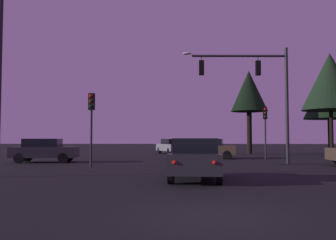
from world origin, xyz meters
TOP-DOWN VIEW (x-y plane):
  - ground_plane at (0.00, 24.50)m, footprint 168.00×168.00m
  - traffic_signal_mast_arm at (3.97, 15.07)m, footprint 6.44×0.55m
  - traffic_light_corner_left at (-5.46, 12.10)m, footprint 0.33×0.37m
  - traffic_light_corner_right at (5.56, 20.02)m, footprint 0.33×0.37m
  - car_nearside_lane at (-0.13, 6.28)m, footprint 2.04×4.12m
  - car_crossing_left at (-9.45, 15.98)m, footprint 4.27×2.22m
  - car_far_lane at (1.57, 21.01)m, footprint 4.21×2.46m
  - car_parked_lot at (-1.67, 29.58)m, footprint 3.29×4.65m
  - parking_lot_lamp_post at (-7.91, 7.02)m, footprint 1.70×0.36m
  - tree_behind_sign at (6.20, 29.74)m, footprint 3.68×3.68m
  - tree_left_far at (12.97, 26.40)m, footprint 5.19×5.19m
  - tree_center_horizon at (15.02, 31.94)m, footprint 5.27×5.27m

SIDE VIEW (x-z plane):
  - ground_plane at x=0.00m, z-range 0.00..0.00m
  - car_far_lane at x=1.57m, z-range 0.03..1.55m
  - car_nearside_lane at x=-0.13m, z-range 0.03..1.55m
  - car_crossing_left at x=-9.45m, z-range 0.03..1.55m
  - car_parked_lot at x=-1.67m, z-range 0.03..1.55m
  - traffic_light_corner_right at x=5.56m, z-range 0.82..4.70m
  - traffic_light_corner_left at x=-5.46m, z-range 0.84..4.79m
  - parking_lot_lamp_post at x=-7.91m, z-range 1.06..8.69m
  - traffic_signal_mast_arm at x=3.97m, z-range 1.37..8.45m
  - tree_behind_sign at x=6.20m, z-range 2.07..10.51m
  - tree_center_horizon at x=15.02m, z-range 1.81..10.85m
  - tree_left_far at x=12.97m, z-range 2.05..11.45m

